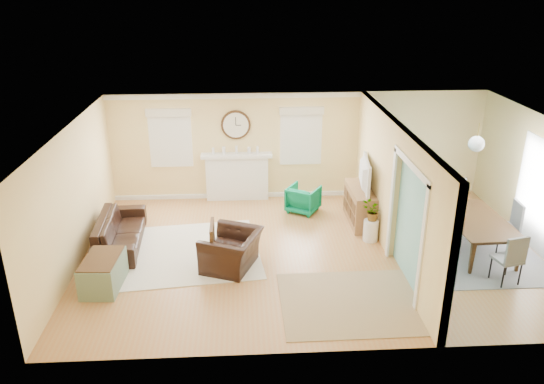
{
  "coord_description": "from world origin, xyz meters",
  "views": [
    {
      "loc": [
        -1.36,
        -9.24,
        5.07
      ],
      "look_at": [
        -0.8,
        0.3,
        1.2
      ],
      "focal_mm": 35.0,
      "sensor_mm": 36.0,
      "label": 1
    }
  ],
  "objects_px": {
    "green_chair": "(303,199)",
    "credenza": "(360,205)",
    "eames_chair": "(232,250)",
    "sofa": "(120,231)",
    "dining_table": "(476,235)"
  },
  "relations": [
    {
      "from": "green_chair",
      "to": "dining_table",
      "type": "bearing_deg",
      "value": 177.57
    },
    {
      "from": "eames_chair",
      "to": "credenza",
      "type": "relative_size",
      "value": 0.78
    },
    {
      "from": "eames_chair",
      "to": "green_chair",
      "type": "relative_size",
      "value": 1.58
    },
    {
      "from": "dining_table",
      "to": "eames_chair",
      "type": "bearing_deg",
      "value": 92.77
    },
    {
      "from": "sofa",
      "to": "green_chair",
      "type": "bearing_deg",
      "value": -72.62
    },
    {
      "from": "green_chair",
      "to": "credenza",
      "type": "relative_size",
      "value": 0.49
    },
    {
      "from": "dining_table",
      "to": "green_chair",
      "type": "bearing_deg",
      "value": 54.95
    },
    {
      "from": "credenza",
      "to": "dining_table",
      "type": "xyz_separation_m",
      "value": [
        2.03,
        -1.45,
        -0.06
      ]
    },
    {
      "from": "sofa",
      "to": "dining_table",
      "type": "height_order",
      "value": "dining_table"
    },
    {
      "from": "dining_table",
      "to": "sofa",
      "type": "bearing_deg",
      "value": 83.14
    },
    {
      "from": "green_chair",
      "to": "eames_chair",
      "type": "bearing_deg",
      "value": 87.64
    },
    {
      "from": "sofa",
      "to": "dining_table",
      "type": "bearing_deg",
      "value": -98.37
    },
    {
      "from": "dining_table",
      "to": "credenza",
      "type": "bearing_deg",
      "value": 52.78
    },
    {
      "from": "eames_chair",
      "to": "sofa",
      "type": "bearing_deg",
      "value": -92.19
    },
    {
      "from": "green_chair",
      "to": "credenza",
      "type": "height_order",
      "value": "credenza"
    }
  ]
}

